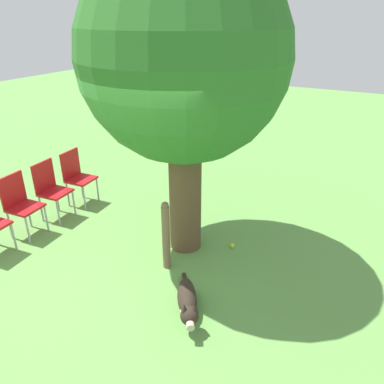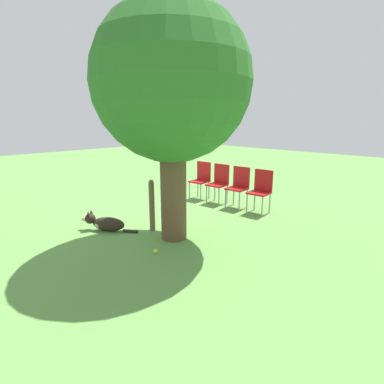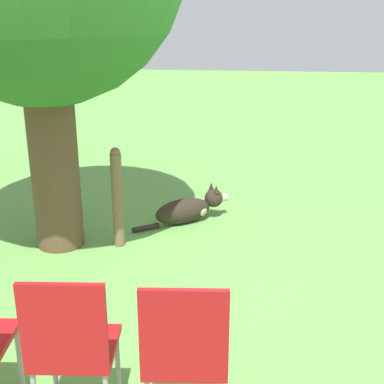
{
  "view_description": "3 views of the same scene",
  "coord_description": "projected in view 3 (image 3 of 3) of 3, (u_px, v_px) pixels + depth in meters",
  "views": [
    {
      "loc": [
        2.8,
        -3.16,
        3.14
      ],
      "look_at": [
        0.62,
        0.9,
        0.93
      ],
      "focal_mm": 35.0,
      "sensor_mm": 36.0,
      "label": 1
    },
    {
      "loc": [
        3.88,
        4.73,
        2.11
      ],
      "look_at": [
        -0.59,
        0.35,
        0.56
      ],
      "focal_mm": 28.0,
      "sensor_mm": 36.0,
      "label": 2
    },
    {
      "loc": [
        -4.18,
        -0.83,
        2.26
      ],
      "look_at": [
        1.23,
        -0.28,
        0.33
      ],
      "focal_mm": 50.0,
      "sensor_mm": 36.0,
      "label": 3
    }
  ],
  "objects": [
    {
      "name": "fence_post",
      "position": [
        117.0,
        197.0,
        5.11
      ],
      "size": [
        0.11,
        0.11,
        0.99
      ],
      "color": "brown",
      "rests_on": "ground_plane"
    },
    {
      "name": "red_chair_1",
      "position": [
        71.0,
        343.0,
        2.81
      ],
      "size": [
        0.45,
        0.47,
        0.98
      ],
      "rotation": [
        0.0,
        0.0,
        0.08
      ],
      "color": "#B21419",
      "rests_on": "ground_plane"
    },
    {
      "name": "red_chair_0",
      "position": [
        185.0,
        350.0,
        2.76
      ],
      "size": [
        0.45,
        0.47,
        0.98
      ],
      "rotation": [
        0.0,
        0.0,
        0.08
      ],
      "color": "#B21419",
      "rests_on": "ground_plane"
    },
    {
      "name": "dog",
      "position": [
        190.0,
        209.0,
        5.79
      ],
      "size": [
        0.69,
        0.98,
        0.39
      ],
      "rotation": [
        0.0,
        0.0,
        5.29
      ],
      "color": "#2D231C",
      "rests_on": "ground_plane"
    },
    {
      "name": "ground_plane",
      "position": [
        147.0,
        271.0,
        4.76
      ],
      "size": [
        30.0,
        30.0,
        0.0
      ],
      "primitive_type": "plane",
      "color": "#609947"
    },
    {
      "name": "tennis_ball",
      "position": [
        57.0,
        215.0,
        5.92
      ],
      "size": [
        0.07,
        0.07,
        0.07
      ],
      "color": "#CCE033",
      "rests_on": "ground_plane"
    }
  ]
}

